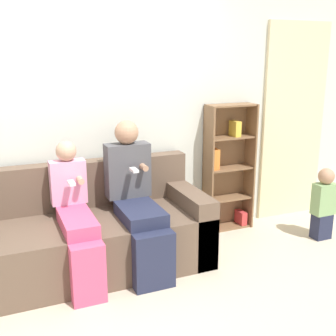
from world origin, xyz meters
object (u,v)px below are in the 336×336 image
object	(u,v)px
adult_seated	(136,195)
toddler_standing	(324,203)
couch	(84,237)
child_seated	(76,215)
bookshelf	(227,171)

from	to	relation	value
adult_seated	toddler_standing	distance (m)	1.95
couch	child_seated	distance (m)	0.32
bookshelf	child_seated	bearing A→B (deg)	-163.57
bookshelf	adult_seated	bearing A→B (deg)	-158.63
couch	bookshelf	xyz separation A→B (m)	(1.61, 0.35, 0.33)
bookshelf	couch	bearing A→B (deg)	-167.69
child_seated	toddler_standing	distance (m)	2.45
adult_seated	bookshelf	distance (m)	1.25
toddler_standing	bookshelf	bearing A→B (deg)	139.74
adult_seated	toddler_standing	xyz separation A→B (m)	(1.92, -0.19, -0.28)
child_seated	bookshelf	distance (m)	1.76
child_seated	adult_seated	bearing A→B (deg)	4.70
child_seated	bookshelf	world-z (taller)	bookshelf
adult_seated	child_seated	size ratio (longest dim) A/B	1.13
couch	adult_seated	distance (m)	0.58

